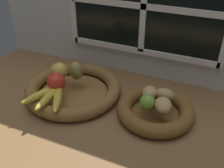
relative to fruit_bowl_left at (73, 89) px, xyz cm
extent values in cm
cube|color=brown|center=(19.43, -2.70, -3.85)|extent=(140.00, 90.00, 3.00)
cube|color=silver|center=(19.43, 27.30, 25.15)|extent=(140.00, 3.00, 55.00)
cube|color=black|center=(19.43, 25.40, 28.65)|extent=(64.00, 0.80, 38.00)
cube|color=white|center=(19.43, 24.80, 28.65)|extent=(2.40, 1.20, 38.00)
cube|color=white|center=(19.43, 24.80, 28.65)|extent=(64.00, 1.20, 2.40)
cube|color=white|center=(19.43, 24.80, 9.65)|extent=(64.00, 1.20, 2.40)
cylinder|color=brown|center=(0.00, 0.00, -1.85)|extent=(26.88, 26.88, 1.00)
torus|color=brown|center=(0.00, 0.00, 0.18)|extent=(37.85, 37.85, 5.08)
cylinder|color=brown|center=(33.56, 0.00, -1.85)|extent=(18.19, 18.19, 1.00)
torus|color=brown|center=(33.56, 0.00, 0.18)|extent=(27.25, 27.25, 5.08)
sphere|color=gold|center=(-6.89, 1.57, 6.07)|extent=(6.70, 6.70, 6.70)
sphere|color=red|center=(-3.16, -6.17, 6.21)|extent=(6.98, 6.98, 6.98)
ellipsoid|color=olive|center=(-0.11, 3.56, 6.55)|extent=(7.67, 7.88, 7.65)
ellipsoid|color=gold|center=(-5.36, -12.54, 4.15)|extent=(8.47, 16.26, 2.85)
ellipsoid|color=gold|center=(-2.01, -13.06, 4.15)|extent=(3.75, 16.45, 2.85)
ellipsoid|color=gold|center=(1.27, -12.17, 4.15)|extent=(10.00, 15.81, 2.85)
sphere|color=brown|center=(-2.46, -4.92, 4.15)|extent=(2.56, 2.56, 2.56)
ellipsoid|color=#A38451|center=(35.36, 3.96, 4.86)|extent=(7.07, 4.93, 4.28)
ellipsoid|color=tan|center=(36.44, -2.88, 5.02)|extent=(8.00, 8.93, 4.60)
ellipsoid|color=tan|center=(30.31, 2.52, 4.98)|extent=(6.10, 7.06, 4.51)
sphere|color=#6B9E33|center=(31.23, -3.49, 5.33)|extent=(5.21, 5.21, 5.21)
camera|label=1|loc=(47.93, -71.37, 56.52)|focal=40.97mm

